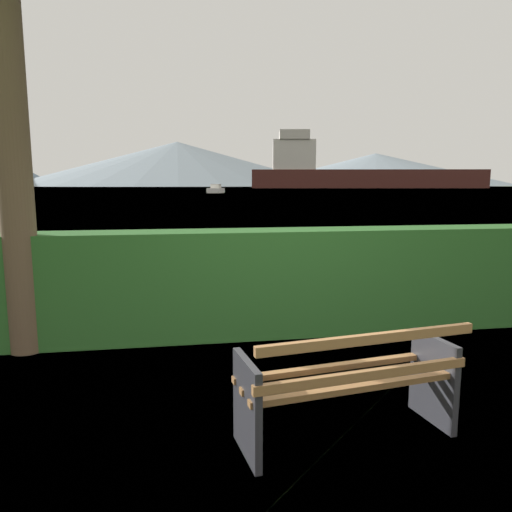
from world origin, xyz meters
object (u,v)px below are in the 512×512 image
object	(u,v)px
cargo_ship_large	(349,172)
sailboat_mid	(11,188)
park_bench	(349,384)
fishing_boat_near	(216,190)

from	to	relation	value
cargo_ship_large	sailboat_mid	size ratio (longest dim) A/B	26.49
park_bench	sailboat_mid	world-z (taller)	sailboat_mid
cargo_ship_large	park_bench	bearing A→B (deg)	-110.42
park_bench	sailboat_mid	bearing A→B (deg)	108.60
sailboat_mid	park_bench	bearing A→B (deg)	-71.40
cargo_ship_large	fishing_boat_near	bearing A→B (deg)	-121.50
park_bench	sailboat_mid	distance (m)	145.13
fishing_boat_near	sailboat_mid	xyz separation A→B (m)	(-53.33, 37.96, 0.09)
fishing_boat_near	park_bench	bearing A→B (deg)	-94.05
park_bench	fishing_boat_near	xyz separation A→B (m)	(7.06, 99.59, 0.27)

